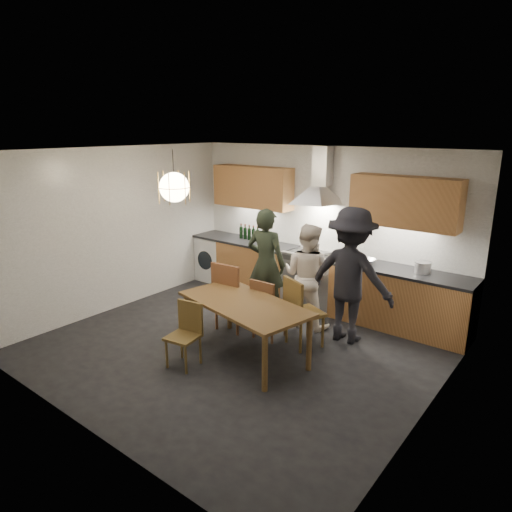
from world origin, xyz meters
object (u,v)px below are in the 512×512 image
Objects in this scene: person_left at (266,264)px; stock_pot at (423,268)px; dining_table at (244,309)px; person_right at (350,276)px; chair_front at (186,329)px; person_mid at (307,276)px; mixing_bowl at (365,261)px; wine_bottles at (249,232)px; chair_back_left at (230,292)px.

person_left reaches higher than stock_pot.
dining_table is at bearing -125.89° from stock_pot.
person_right reaches higher than stock_pot.
person_left reaches higher than chair_front.
dining_table is at bearing 45.44° from chair_front.
person_left is 1.11× the size of person_mid.
stock_pot is (1.41, 0.79, 0.20)m from person_mid.
person_mid is 0.73m from person_right.
chair_front is at bearing 52.47° from person_right.
chair_front is at bearing 70.19° from person_mid.
person_right reaches higher than chair_front.
person_mid is at bearing -178.81° from person_left.
chair_front reaches higher than dining_table.
person_left reaches higher than dining_table.
mixing_bowl is (-0.15, 0.77, 0.00)m from person_right.
person_mid is 1.96m from wine_bottles.
mixing_bowl reaches higher than dining_table.
person_right reaches higher than wine_bottles.
stock_pot reaches higher than mixing_bowl.
chair_front is 0.47× the size of person_left.
chair_front is 2.55× the size of mixing_bowl.
wine_bottles is (-1.76, 0.82, 0.26)m from person_mid.
mixing_bowl is (1.34, 1.56, 0.35)m from chair_back_left.
person_left is at bearing 84.92° from chair_front.
chair_back_left is 0.60× the size of person_left.
chair_front is at bearing 84.46° from person_left.
dining_table is 8.65× the size of stock_pot.
person_left is at bearing 6.67° from person_mid.
person_right reaches higher than chair_back_left.
stock_pot reaches higher than dining_table.
person_mid is at bearing 96.36° from dining_table.
dining_table is at bearing 81.22° from person_mid.
chair_back_left is at bearing 24.41° from person_right.
person_left is 1.45m from wine_bottles.
wine_bottles is (-2.47, 0.88, 0.10)m from person_right.
chair_front is 0.43× the size of person_right.
wine_bottles is (-0.98, 1.66, 0.44)m from chair_back_left.
stock_pot is (0.69, 0.84, 0.04)m from person_right.
person_mid is at bearing 65.18° from chair_front.
person_left is at bearing -41.02° from wine_bottles.
chair_front is at bearing 96.72° from chair_back_left.
dining_table is 1.22× the size of person_mid.
wine_bottles is (-1.20, 2.74, 0.57)m from chair_front.
stock_pot is (2.18, 1.63, 0.39)m from chair_back_left.
chair_front is 2.90m from mixing_bowl.
chair_back_left reaches higher than mixing_bowl.
chair_back_left is 4.71× the size of stock_pot.
chair_back_left reaches higher than dining_table.
person_left is 1.38m from person_right.
person_right is 0.79m from mixing_bowl.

